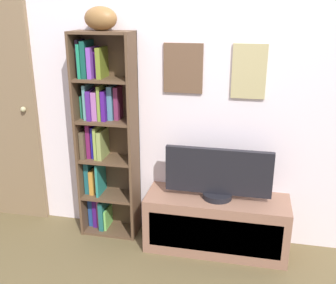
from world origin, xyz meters
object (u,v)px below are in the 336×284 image
at_px(bookshelf, 103,135).
at_px(tv_stand, 216,223).
at_px(football, 101,19).
at_px(television, 218,174).

bearing_deg(bookshelf, tv_stand, -5.83).
xyz_separation_m(bookshelf, football, (0.05, -0.03, 0.88)).
relative_size(football, tv_stand, 0.23).
bearing_deg(football, television, -4.38).
height_order(bookshelf, tv_stand, bookshelf).
xyz_separation_m(bookshelf, television, (0.92, -0.09, -0.21)).
distance_m(bookshelf, football, 0.88).
relative_size(bookshelf, tv_stand, 1.52).
height_order(football, television, football).
bearing_deg(football, tv_stand, -4.46).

